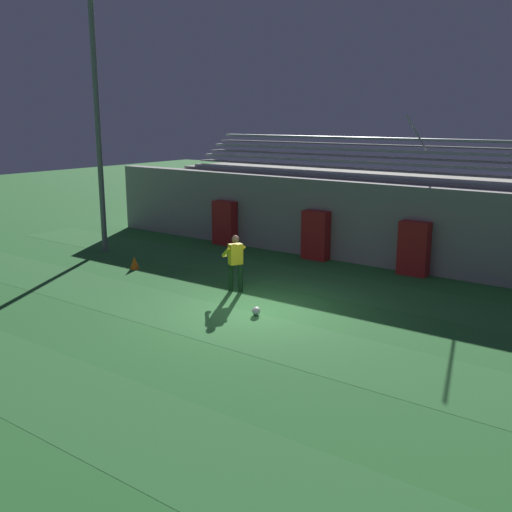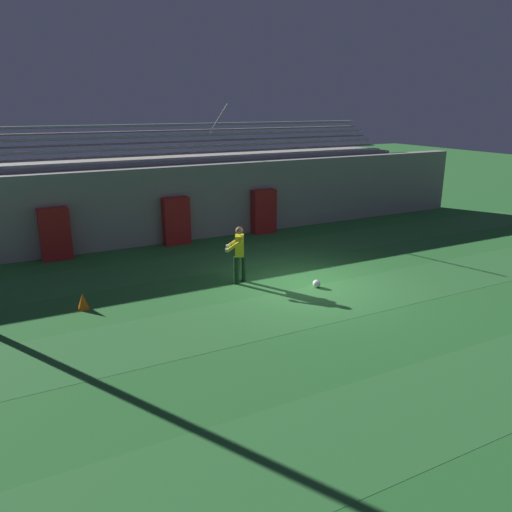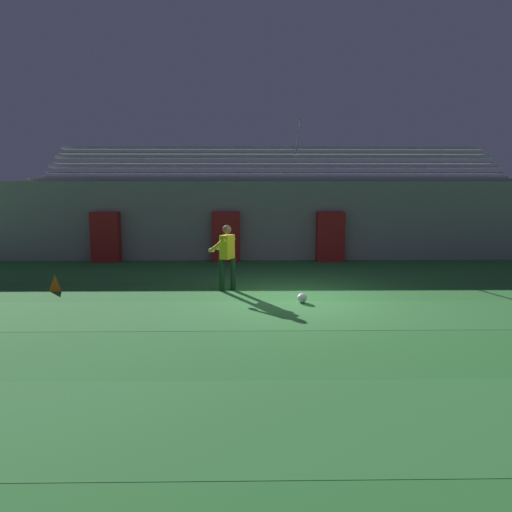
{
  "view_description": "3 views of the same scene",
  "coord_description": "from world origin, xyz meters",
  "px_view_note": "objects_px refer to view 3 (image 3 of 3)",
  "views": [
    {
      "loc": [
        8.88,
        -12.02,
        5.0
      ],
      "look_at": [
        -0.13,
        0.12,
        1.45
      ],
      "focal_mm": 42.0,
      "sensor_mm": 36.0,
      "label": 1
    },
    {
      "loc": [
        -7.48,
        -11.26,
        4.98
      ],
      "look_at": [
        -1.78,
        -0.31,
        1.21
      ],
      "focal_mm": 35.0,
      "sensor_mm": 36.0,
      "label": 2
    },
    {
      "loc": [
        -1.06,
        -11.36,
        2.66
      ],
      "look_at": [
        -0.86,
        0.96,
        0.9
      ],
      "focal_mm": 35.0,
      "sensor_mm": 36.0,
      "label": 3
    }
  ],
  "objects_px": {
    "padding_pillar_gate_left": "(226,237)",
    "padding_pillar_gate_right": "(330,237)",
    "soccer_ball": "(302,298)",
    "padding_pillar_far_left": "(106,237)",
    "traffic_cone": "(55,283)",
    "goalkeeper": "(227,253)"
  },
  "relations": [
    {
      "from": "padding_pillar_gate_right",
      "to": "goalkeeper",
      "type": "bearing_deg",
      "value": -125.19
    },
    {
      "from": "padding_pillar_gate_left",
      "to": "goalkeeper",
      "type": "xyz_separation_m",
      "value": [
        0.22,
        -4.86,
        0.09
      ]
    },
    {
      "from": "padding_pillar_gate_right",
      "to": "goalkeeper",
      "type": "distance_m",
      "value": 5.94
    },
    {
      "from": "padding_pillar_gate_right",
      "to": "soccer_ball",
      "type": "xyz_separation_m",
      "value": [
        -1.65,
        -6.23,
        -0.76
      ]
    },
    {
      "from": "soccer_ball",
      "to": "goalkeeper",
      "type": "bearing_deg",
      "value": 142.18
    },
    {
      "from": "padding_pillar_gate_right",
      "to": "padding_pillar_far_left",
      "type": "bearing_deg",
      "value": 180.0
    },
    {
      "from": "padding_pillar_gate_left",
      "to": "goalkeeper",
      "type": "bearing_deg",
      "value": -87.4
    },
    {
      "from": "padding_pillar_gate_left",
      "to": "traffic_cone",
      "type": "bearing_deg",
      "value": -130.63
    },
    {
      "from": "padding_pillar_gate_right",
      "to": "soccer_ball",
      "type": "distance_m",
      "value": 6.49
    },
    {
      "from": "padding_pillar_gate_left",
      "to": "padding_pillar_gate_right",
      "type": "bearing_deg",
      "value": 0.0
    },
    {
      "from": "padding_pillar_far_left",
      "to": "goalkeeper",
      "type": "xyz_separation_m",
      "value": [
        4.4,
        -4.86,
        0.09
      ]
    },
    {
      "from": "padding_pillar_far_left",
      "to": "traffic_cone",
      "type": "xyz_separation_m",
      "value": [
        0.05,
        -4.82,
        -0.66
      ]
    },
    {
      "from": "padding_pillar_gate_right",
      "to": "padding_pillar_far_left",
      "type": "relative_size",
      "value": 1.0
    },
    {
      "from": "padding_pillar_gate_right",
      "to": "goalkeeper",
      "type": "xyz_separation_m",
      "value": [
        -3.42,
        -4.86,
        0.09
      ]
    },
    {
      "from": "padding_pillar_gate_left",
      "to": "soccer_ball",
      "type": "xyz_separation_m",
      "value": [
        1.99,
        -6.23,
        -0.76
      ]
    },
    {
      "from": "goalkeeper",
      "to": "soccer_ball",
      "type": "bearing_deg",
      "value": -37.82
    },
    {
      "from": "padding_pillar_gate_right",
      "to": "padding_pillar_far_left",
      "type": "xyz_separation_m",
      "value": [
        -7.83,
        0.0,
        0.0
      ]
    },
    {
      "from": "padding_pillar_gate_right",
      "to": "soccer_ball",
      "type": "height_order",
      "value": "padding_pillar_gate_right"
    },
    {
      "from": "soccer_ball",
      "to": "padding_pillar_gate_right",
      "type": "bearing_deg",
      "value": 75.13
    },
    {
      "from": "padding_pillar_far_left",
      "to": "soccer_ball",
      "type": "bearing_deg",
      "value": -45.28
    },
    {
      "from": "padding_pillar_far_left",
      "to": "soccer_ball",
      "type": "xyz_separation_m",
      "value": [
        6.17,
        -6.23,
        -0.76
      ]
    },
    {
      "from": "padding_pillar_gate_right",
      "to": "padding_pillar_far_left",
      "type": "height_order",
      "value": "same"
    }
  ]
}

